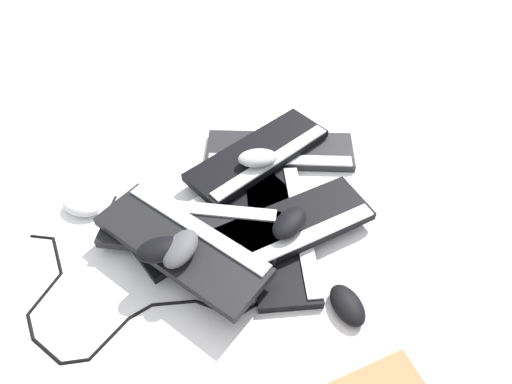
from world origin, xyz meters
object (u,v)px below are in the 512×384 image
keyboard_2 (281,231)px  keyboard_1 (213,217)px  keyboard_6 (182,245)px  mouse_4 (347,305)px  mouse_5 (289,223)px  keyboard_5 (287,228)px  mouse_2 (258,158)px  mouse_0 (181,248)px  mouse_1 (161,250)px  keyboard_0 (280,151)px  keyboard_3 (259,155)px  mouse_3 (81,206)px  keyboard_4 (191,228)px

keyboard_2 → keyboard_1: bearing=88.2°
keyboard_6 → mouse_4: (-0.04, -0.40, -0.05)m
mouse_5 → keyboard_5: bearing=47.4°
keyboard_6 → mouse_2: size_ratio=4.21×
keyboard_2 → mouse_0: 0.28m
keyboard_6 → mouse_1: bearing=148.7°
keyboard_0 → keyboard_5: size_ratio=1.07×
keyboard_3 → mouse_5: size_ratio=4.07×
keyboard_5 → mouse_0: size_ratio=3.92×
mouse_2 → mouse_3: bearing=-172.8°
keyboard_2 → keyboard_4: bearing=106.6°
mouse_1 → mouse_0: bearing=167.4°
keyboard_1 → mouse_5: size_ratio=3.97×
mouse_2 → mouse_4: mouse_2 is taller
keyboard_5 → mouse_3: (-0.03, 0.56, -0.02)m
keyboard_1 → mouse_2: (0.18, -0.08, 0.07)m
mouse_2 → keyboard_3: bearing=78.5°
mouse_0 → mouse_2: (0.36, -0.10, -0.03)m
mouse_0 → mouse_3: bearing=-100.2°
keyboard_0 → mouse_5: (-0.32, -0.08, 0.07)m
mouse_1 → keyboard_5: bearing=-175.4°
mouse_5 → keyboard_2: bearing=69.8°
mouse_2 → mouse_5: size_ratio=1.00×
keyboard_4 → keyboard_5: (0.05, -0.24, 0.00)m
mouse_5 → keyboard_6: bearing=140.0°
keyboard_3 → mouse_1: size_ratio=4.07×
keyboard_0 → keyboard_4: 0.40m
keyboard_6 → mouse_4: size_ratio=4.21×
keyboard_1 → mouse_3: bearing=97.6°
keyboard_2 → mouse_3: (-0.04, 0.54, 0.01)m
keyboard_1 → keyboard_4: 0.08m
mouse_4 → mouse_1: bearing=55.0°
keyboard_1 → mouse_1: bearing=163.0°
keyboard_5 → mouse_0: 0.28m
keyboard_2 → mouse_3: bearing=94.4°
keyboard_6 → keyboard_4: bearing=4.3°
keyboard_3 → keyboard_2: bearing=-154.9°
mouse_0 → keyboard_0: bearing=174.6°
keyboard_4 → keyboard_5: size_ratio=1.05×
keyboard_1 → keyboard_3: bearing=-17.3°
mouse_0 → keyboard_2: bearing=142.0°
mouse_3 → keyboard_5: bearing=10.4°
mouse_0 → mouse_3: mouse_0 is taller
mouse_3 → keyboard_3: bearing=40.3°
keyboard_6 → keyboard_1: bearing=-11.6°
keyboard_4 → mouse_3: keyboard_4 is taller
mouse_1 → mouse_3: mouse_1 is taller
keyboard_1 → mouse_0: mouse_0 is taller
keyboard_4 → mouse_0: bearing=-169.9°
keyboard_5 → mouse_2: (0.20, 0.12, 0.04)m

